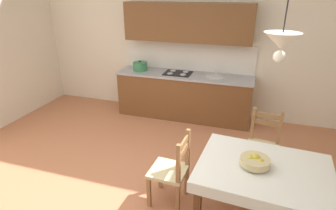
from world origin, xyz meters
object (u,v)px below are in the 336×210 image
Objects in this scene: kitchen_cabinetry at (185,76)px; pendant_lamp at (282,42)px; dining_table at (263,178)px; dining_chair_kitchen_side at (262,146)px; dining_chair_tv_side at (172,171)px; fruit_bowl at (255,161)px.

pendant_lamp is (1.47, -2.45, 1.15)m from kitchen_cabinetry.
dining_table is 1.38m from pendant_lamp.
kitchen_cabinetry is at bearing 134.17° from dining_chair_kitchen_side.
kitchen_cabinetry is 2.84× the size of dining_chair_tv_side.
kitchen_cabinetry is 8.80× the size of fruit_bowl.
dining_chair_tv_side is 0.98m from fruit_bowl.
kitchen_cabinetry is 2.94m from dining_table.
pendant_lamp is at bearing 46.51° from fruit_bowl.
dining_chair_tv_side is (0.48, -2.46, -0.41)m from kitchen_cabinetry.
fruit_bowl is at bearing -96.93° from dining_chair_kitchen_side.
dining_table is 4.67× the size of fruit_bowl.
pendant_lamp is at bearing 103.79° from dining_table.
kitchen_cabinetry reaches higher than dining_chair_kitchen_side.
fruit_bowl reaches higher than dining_table.
fruit_bowl is (0.91, -0.07, 0.37)m from dining_chair_tv_side.
dining_chair_tv_side is 3.10× the size of fruit_bowl.
dining_chair_kitchen_side is (0.02, 0.97, -0.19)m from dining_table.
kitchen_cabinetry is 3.28× the size of pendant_lamp.
dining_chair_kitchen_side and dining_chair_tv_side have the same top height.
dining_table is 0.99m from dining_chair_kitchen_side.
kitchen_cabinetry is 2.54m from dining_chair_tv_side.
pendant_lamp reaches higher than kitchen_cabinetry.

